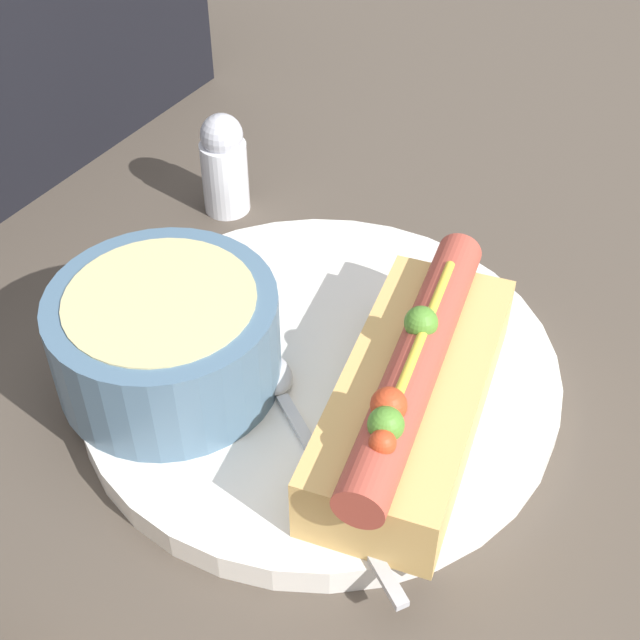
{
  "coord_description": "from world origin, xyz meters",
  "views": [
    {
      "loc": [
        -0.3,
        -0.18,
        0.37
      ],
      "look_at": [
        0.0,
        0.0,
        0.05
      ],
      "focal_mm": 50.0,
      "sensor_mm": 36.0,
      "label": 1
    }
  ],
  "objects": [
    {
      "name": "ground_plane",
      "position": [
        0.0,
        0.0,
        0.0
      ],
      "size": [
        4.0,
        4.0,
        0.0
      ],
      "primitive_type": "plane",
      "color": "#4C4238"
    },
    {
      "name": "soup_bowl",
      "position": [
        -0.05,
        0.06,
        0.05
      ],
      "size": [
        0.12,
        0.12,
        0.06
      ],
      "color": "slate",
      "rests_on": "dinner_plate"
    },
    {
      "name": "spoon",
      "position": [
        -0.04,
        -0.01,
        0.02
      ],
      "size": [
        0.11,
        0.15,
        0.01
      ],
      "rotation": [
        0.0,
        0.0,
        0.99
      ],
      "color": "#B7B7BC",
      "rests_on": "dinner_plate"
    },
    {
      "name": "salt_shaker",
      "position": [
        0.11,
        0.15,
        0.04
      ],
      "size": [
        0.03,
        0.03,
        0.07
      ],
      "color": "silver",
      "rests_on": "ground_plane"
    },
    {
      "name": "dinner_plate",
      "position": [
        0.0,
        0.0,
        0.01
      ],
      "size": [
        0.27,
        0.27,
        0.02
      ],
      "color": "white",
      "rests_on": "ground_plane"
    },
    {
      "name": "hot_dog",
      "position": [
        -0.01,
        -0.06,
        0.04
      ],
      "size": [
        0.19,
        0.1,
        0.07
      ],
      "rotation": [
        0.0,
        0.0,
        0.21
      ],
      "color": "#DBAD60",
      "rests_on": "dinner_plate"
    }
  ]
}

